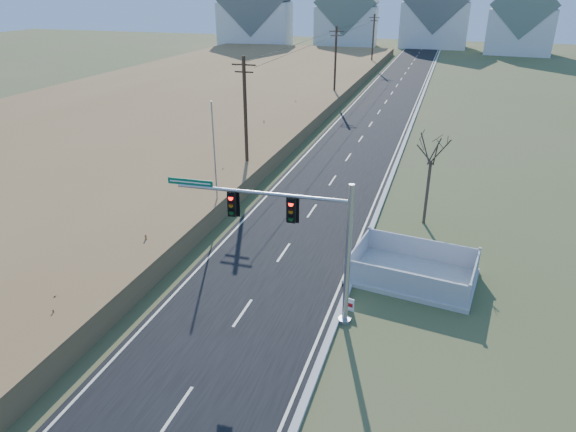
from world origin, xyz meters
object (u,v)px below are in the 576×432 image
Objects in this scene: bare_tree at (432,148)px; traffic_signal_mast at (305,235)px; fence_enclosure at (412,274)px; open_sign at (349,304)px; flagpole at (216,173)px.

traffic_signal_mast is at bearing -110.66° from bare_tree.
traffic_signal_mast is 1.24× the size of fence_enclosure.
fence_enclosure is at bearing 71.05° from open_sign.
bare_tree is at bearing 66.30° from traffic_signal_mast.
traffic_signal_mast is 11.95m from flagpole.
open_sign is 12.86m from flagpole.
traffic_signal_mast reaches higher than bare_tree.
open_sign is at bearing 25.28° from traffic_signal_mast.
flagpole reaches higher than open_sign.
fence_enclosure reaches higher than open_sign.
bare_tree is (12.58, 3.08, 1.88)m from flagpole.
open_sign is at bearing -116.25° from fence_enclosure.
flagpole is (-8.16, 8.66, -1.09)m from traffic_signal_mast.
flagpole is at bearing 170.03° from fence_enclosure.
fence_enclosure is at bearing -17.50° from flagpole.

